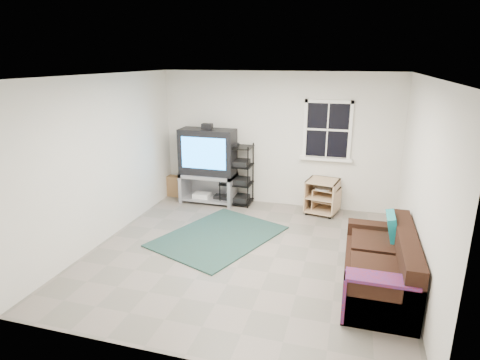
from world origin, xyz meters
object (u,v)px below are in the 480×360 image
(av_rack, at_px, (237,178))
(sofa, at_px, (382,268))
(tv_unit, at_px, (208,160))
(side_table_left, at_px, (323,195))
(side_table_right, at_px, (327,198))

(av_rack, bearing_deg, sofa, -43.36)
(av_rack, relative_size, sofa, 0.67)
(tv_unit, distance_m, sofa, 4.10)
(side_table_left, xyz_separation_m, sofa, (0.95, -2.49, -0.05))
(tv_unit, xyz_separation_m, av_rack, (0.58, 0.05, -0.35))
(tv_unit, xyz_separation_m, side_table_left, (2.28, 0.04, -0.54))
(av_rack, distance_m, sofa, 3.65)
(side_table_right, bearing_deg, tv_unit, -178.12)
(side_table_right, bearing_deg, av_rack, -179.18)
(side_table_right, distance_m, sofa, 2.68)
(sofa, bearing_deg, tv_unit, 142.79)
(side_table_left, xyz_separation_m, side_table_right, (0.08, 0.03, -0.06))
(side_table_left, distance_m, sofa, 2.67)
(av_rack, bearing_deg, tv_unit, -174.89)
(tv_unit, relative_size, side_table_right, 3.02)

